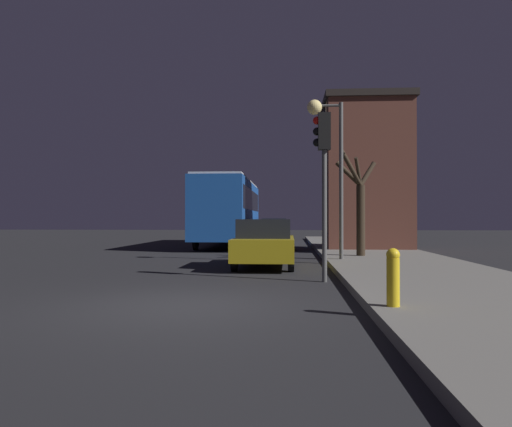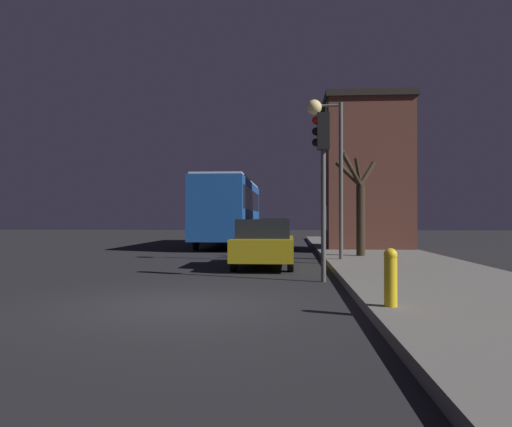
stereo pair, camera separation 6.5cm
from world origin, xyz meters
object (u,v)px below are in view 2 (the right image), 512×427
car_far_lane (275,230)px  fire_hydrant (391,276)px  streetlamp (326,138)px  traffic_light (322,160)px  car_near_lane (264,243)px  bare_tree (358,201)px  car_mid_lane (272,234)px  bus (230,207)px

car_far_lane → fire_hydrant: (2.55, -24.97, -0.18)m
streetlamp → traffic_light: (-0.43, -4.84, -1.33)m
streetlamp → car_near_lane: streetlamp is taller
car_far_lane → fire_hydrant: car_far_lane is taller
bare_tree → car_near_lane: 4.58m
bare_tree → car_mid_lane: bearing=116.6°
bare_tree → fire_hydrant: bare_tree is taller
streetlamp → car_near_lane: size_ratio=1.25×
car_near_lane → bare_tree: bearing=39.9°
bare_tree → car_near_lane: bare_tree is taller
streetlamp → fire_hydrant: bearing=-87.8°
bare_tree → bus: 11.30m
traffic_light → bare_tree: bare_tree is taller
streetlamp → fire_hydrant: streetlamp is taller
car_far_lane → bare_tree: bearing=-76.1°
car_far_lane → fire_hydrant: bearing=-84.2°
streetlamp → traffic_light: 5.04m
fire_hydrant → car_near_lane: bearing=106.6°
bus → fire_hydrant: size_ratio=13.25×
bus → fire_hydrant: 21.04m
car_near_lane → car_far_lane: bearing=90.6°
traffic_light → fire_hydrant: size_ratio=4.56×
car_near_lane → fire_hydrant: bearing=-73.4°
streetlamp → bus: (-4.66, 11.18, -2.10)m
traffic_light → fire_hydrant: bearing=-79.8°
traffic_light → bare_tree: (1.74, 6.42, -0.78)m
streetlamp → car_far_lane: bearing=98.0°
streetlamp → car_mid_lane: bearing=104.3°
car_near_lane → fire_hydrant: size_ratio=4.81×
bare_tree → car_far_lane: size_ratio=0.83×
streetlamp → fire_hydrant: (0.35, -9.19, -3.65)m
traffic_light → car_mid_lane: traffic_light is taller
bare_tree → bus: size_ratio=0.33×
traffic_light → car_far_lane: traffic_light is taller
bare_tree → bus: (-5.97, 9.60, 0.02)m
bus → traffic_light: bearing=-75.2°
streetlamp → car_mid_lane: (-2.17, 8.54, -3.55)m
traffic_light → car_near_lane: traffic_light is taller
bare_tree → car_far_lane: bearing=103.9°
bare_tree → car_far_lane: bare_tree is taller
car_mid_lane → traffic_light: bearing=-82.6°
car_near_lane → car_far_lane: size_ratio=0.91×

